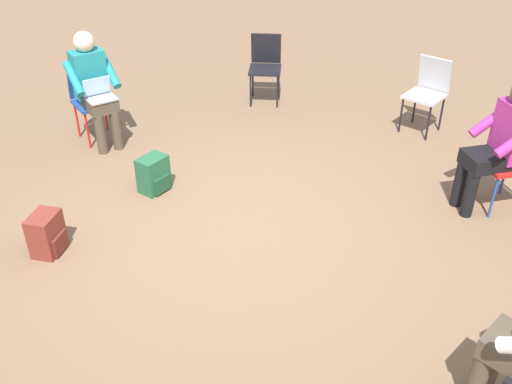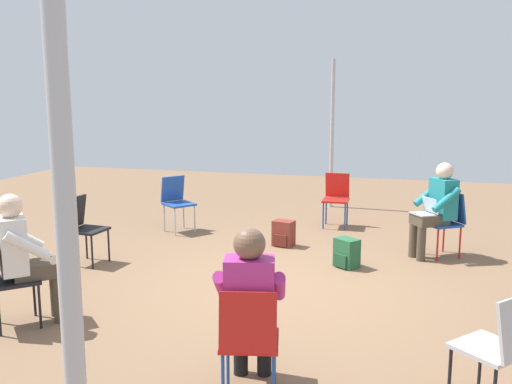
{
  "view_description": "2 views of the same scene",
  "coord_description": "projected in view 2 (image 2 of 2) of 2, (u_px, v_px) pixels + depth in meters",
  "views": [
    {
      "loc": [
        -4.1,
        -0.11,
        2.98
      ],
      "look_at": [
        -0.36,
        -0.15,
        0.62
      ],
      "focal_mm": 40.0,
      "sensor_mm": 36.0,
      "label": 1
    },
    {
      "loc": [
        1.41,
        -5.97,
        2.14
      ],
      "look_at": [
        -0.35,
        0.35,
        0.97
      ],
      "focal_mm": 40.0,
      "sensor_mm": 36.0,
      "label": 2
    }
  ],
  "objects": [
    {
      "name": "chair_northeast",
      "position": [
        447.0,
        219.0,
        7.42
      ],
      "size": [
        0.58,
        0.57,
        0.85
      ],
      "rotation": [
        0.0,
        0.0,
        2.16
      ],
      "color": "#1E4799",
      "rests_on": "ground"
    },
    {
      "name": "person_in_white",
      "position": [
        24.0,
        252.0,
        5.2
      ],
      "size": [
        0.63,
        0.63,
        1.24
      ],
      "rotation": [
        0.0,
        0.0,
        -0.79
      ],
      "color": "#4C4233",
      "rests_on": "ground"
    },
    {
      "name": "chair_west",
      "position": [
        83.0,
        225.0,
        7.1
      ],
      "size": [
        0.47,
        0.43,
        0.85
      ],
      "rotation": [
        0.0,
        0.0,
        -1.66
      ],
      "color": "black",
      "rests_on": "ground"
    },
    {
      "name": "ground_plane",
      "position": [
        278.0,
        284.0,
        6.41
      ],
      "size": [
        16.5,
        16.5,
        0.0
      ],
      "primitive_type": "plane",
      "color": "brown"
    },
    {
      "name": "person_in_magenta",
      "position": [
        250.0,
        300.0,
        3.99
      ],
      "size": [
        0.57,
        0.57,
        1.24
      ],
      "rotation": [
        0.0,
        0.0,
        0.22
      ],
      "color": "black",
      "rests_on": "ground"
    },
    {
      "name": "person_with_laptop",
      "position": [
        436.0,
        205.0,
        7.33
      ],
      "size": [
        0.64,
        0.63,
        1.24
      ],
      "rotation": [
        0.0,
        0.0,
        2.16
      ],
      "color": "#4C4233",
      "rests_on": "ground"
    },
    {
      "name": "chair_south",
      "position": [
        249.0,
        337.0,
        3.86
      ],
      "size": [
        0.48,
        0.51,
        0.85
      ],
      "rotation": [
        0.0,
        0.0,
        0.22
      ],
      "color": "red",
      "rests_on": "ground"
    },
    {
      "name": "chair_southeast",
      "position": [
        500.0,
        344.0,
        3.76
      ],
      "size": [
        0.59,
        0.58,
        0.85
      ],
      "rotation": [
        0.0,
        0.0,
        0.86
      ],
      "color": "#B7B7BC",
      "rests_on": "ground"
    },
    {
      "name": "tent_pole_far",
      "position": [
        332.0,
        134.0,
        10.45
      ],
      "size": [
        0.07,
        0.07,
        2.71
      ],
      "primitive_type": "cylinder",
      "color": "#B2B2B7",
      "rests_on": "ground"
    },
    {
      "name": "backpack_by_empty_chair",
      "position": [
        284.0,
        235.0,
        7.96
      ],
      "size": [
        0.32,
        0.29,
        0.36
      ],
      "rotation": [
        0.0,
        0.0,
        2.91
      ],
      "color": "maroon",
      "rests_on": "ground"
    },
    {
      "name": "chair_southwest",
      "position": [
        6.0,
        275.0,
        5.15
      ],
      "size": [
        0.58,
        0.58,
        0.85
      ],
      "rotation": [
        0.0,
        0.0,
        -0.79
      ],
      "color": "black",
      "rests_on": "ground"
    },
    {
      "name": "chair_northwest",
      "position": [
        177.0,
        200.0,
        8.74
      ],
      "size": [
        0.58,
        0.58,
        0.85
      ],
      "rotation": [
        0.0,
        0.0,
        -2.23
      ],
      "color": "#1E4799",
      "rests_on": "ground"
    },
    {
      "name": "chair_north",
      "position": [
        336.0,
        196.0,
        9.06
      ],
      "size": [
        0.41,
        0.44,
        0.85
      ],
      "rotation": [
        0.0,
        0.0,
        3.16
      ],
      "color": "red",
      "rests_on": "ground"
    },
    {
      "name": "backpack_near_laptop_user",
      "position": [
        347.0,
        255.0,
        7.0
      ],
      "size": [
        0.34,
        0.33,
        0.36
      ],
      "rotation": [
        0.0,
        0.0,
        5.64
      ],
      "color": "#235B38",
      "rests_on": "ground"
    },
    {
      "name": "tent_pole_near",
      "position": [
        75.0,
        368.0,
        1.83
      ],
      "size": [
        0.07,
        0.07,
        2.53
      ],
      "primitive_type": "cylinder",
      "color": "#B2B2B7",
      "rests_on": "ground"
    }
  ]
}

